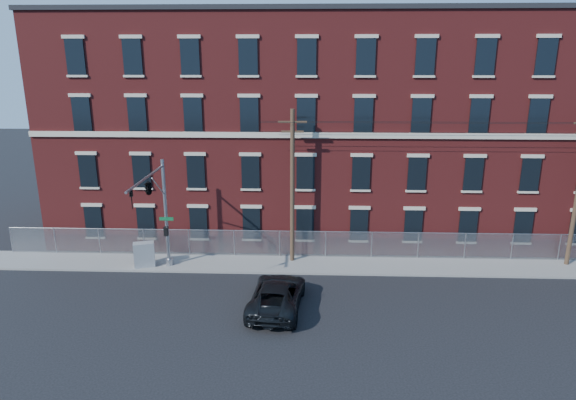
# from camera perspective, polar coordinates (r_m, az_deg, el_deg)

# --- Properties ---
(ground) EXTENTS (140.00, 140.00, 0.00)m
(ground) POSITION_cam_1_polar(r_m,az_deg,el_deg) (28.74, -3.93, -11.30)
(ground) COLOR black
(ground) RESTS_ON ground
(sidewalk) EXTENTS (65.00, 3.00, 0.12)m
(sidewalk) POSITION_cam_1_polar(r_m,az_deg,el_deg) (34.33, 17.52, -7.26)
(sidewalk) COLOR gray
(sidewalk) RESTS_ON ground
(mill_building) EXTENTS (55.30, 14.32, 16.30)m
(mill_building) POSITION_cam_1_polar(r_m,az_deg,el_deg) (40.71, 15.24, 8.30)
(mill_building) COLOR maroon
(mill_building) RESTS_ON ground
(chain_link_fence) EXTENTS (59.06, 0.06, 1.85)m
(chain_link_fence) POSITION_cam_1_polar(r_m,az_deg,el_deg) (35.14, 17.11, -4.94)
(chain_link_fence) COLOR #A5A8AD
(chain_link_fence) RESTS_ON ground
(traffic_signal_mast) EXTENTS (0.90, 6.75, 7.00)m
(traffic_signal_mast) POSITION_cam_1_polar(r_m,az_deg,el_deg) (30.02, -15.15, 0.40)
(traffic_signal_mast) COLOR #9EA0A5
(traffic_signal_mast) RESTS_ON ground
(utility_pole_near) EXTENTS (1.80, 0.28, 10.00)m
(utility_pole_near) POSITION_cam_1_polar(r_m,az_deg,el_deg) (32.00, 0.50, 1.80)
(utility_pole_near) COLOR #4D3826
(utility_pole_near) RESTS_ON ground
(pickup_truck) EXTENTS (3.20, 5.99, 1.60)m
(pickup_truck) POSITION_cam_1_polar(r_m,az_deg,el_deg) (27.47, -1.27, -10.74)
(pickup_truck) COLOR black
(pickup_truck) RESTS_ON ground
(utility_cabinet) EXTENTS (1.42, 0.99, 1.62)m
(utility_cabinet) POSITION_cam_1_polar(r_m,az_deg,el_deg) (33.68, -16.08, -6.00)
(utility_cabinet) COLOR gray
(utility_cabinet) RESTS_ON sidewalk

